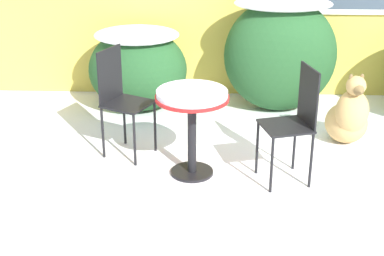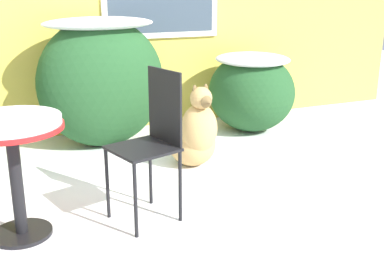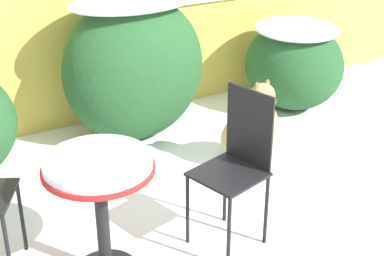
# 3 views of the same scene
# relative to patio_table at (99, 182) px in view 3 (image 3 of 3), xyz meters

# --- Properties ---
(ground_plane) EXTENTS (16.00, 16.00, 0.00)m
(ground_plane) POSITION_rel_patio_table_xyz_m (0.86, -0.10, -0.63)
(ground_plane) COLOR white
(shrub_middle) EXTENTS (1.23, 0.81, 1.25)m
(shrub_middle) POSITION_rel_patio_table_xyz_m (0.91, 1.59, 0.03)
(shrub_middle) COLOR #235128
(shrub_middle) RESTS_ON ground_plane
(shrub_right) EXTENTS (0.91, 0.98, 0.84)m
(shrub_right) POSITION_rel_patio_table_xyz_m (2.50, 1.48, -0.18)
(shrub_right) COLOR #235128
(shrub_right) RESTS_ON ground_plane
(patio_table) EXTENTS (0.63, 0.63, 0.78)m
(patio_table) POSITION_rel_patio_table_xyz_m (0.00, 0.00, 0.00)
(patio_table) COLOR black
(patio_table) RESTS_ON ground_plane
(patio_chair_far_side) EXTENTS (0.48, 0.48, 1.01)m
(patio_chair_far_side) POSITION_rel_patio_table_xyz_m (0.86, -0.07, -0.06)
(patio_chair_far_side) COLOR black
(patio_chair_far_side) RESTS_ON ground_plane
(dog) EXTENTS (0.45, 0.62, 0.75)m
(dog) POSITION_rel_patio_table_xyz_m (1.50, 0.69, -0.35)
(dog) COLOR tan
(dog) RESTS_ON ground_plane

